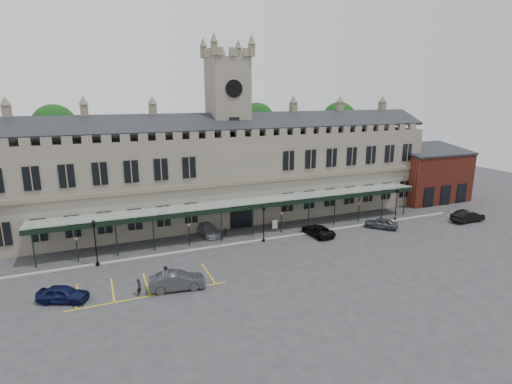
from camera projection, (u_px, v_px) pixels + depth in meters
name	position (u px, v px, depth m)	size (l,w,h in m)	color
ground	(277.00, 258.00, 43.44)	(140.00, 140.00, 0.00)	#2B2C2E
station_building	(229.00, 173.00, 56.17)	(60.00, 10.36, 17.30)	#645E53
clock_tower	(228.00, 126.00, 54.66)	(5.60, 5.60, 24.80)	#645E53
canopy	(252.00, 217.00, 49.56)	(50.00, 4.10, 4.30)	#8C9E93
brick_annex	(428.00, 175.00, 66.70)	(12.40, 8.36, 9.23)	maroon
kerb	(258.00, 240.00, 48.36)	(60.00, 0.40, 0.12)	gray
parking_markings	(147.00, 287.00, 36.90)	(16.00, 6.00, 0.01)	gold
tree_behind_left	(55.00, 128.00, 54.65)	(6.00, 6.00, 16.00)	#332314
tree_behind_mid	(257.00, 122.00, 65.78)	(6.00, 6.00, 16.00)	#332314
tree_behind_right	(339.00, 120.00, 71.71)	(6.00, 6.00, 16.00)	#332314
lamp_post_left	(95.00, 238.00, 40.71)	(0.48, 0.48, 5.03)	black
lamp_post_mid	(264.00, 220.00, 47.55)	(0.43, 0.43, 4.59)	black
lamp_post_right	(396.00, 201.00, 55.58)	(0.44, 0.44, 4.69)	black
traffic_cone	(390.00, 228.00, 52.20)	(0.41, 0.41, 0.65)	#E74F07
sign_board	(275.00, 224.00, 52.65)	(0.70, 0.16, 1.21)	black
bollard_left	(225.00, 231.00, 50.34)	(0.16, 0.16, 0.90)	black
bollard_right	(274.00, 222.00, 53.93)	(0.15, 0.15, 0.87)	black
car_left_a	(63.00, 294.00, 34.04)	(1.71, 4.26, 1.45)	#0B1033
car_left_b	(177.00, 281.00, 36.24)	(1.75, 5.03, 1.66)	#36383D
car_taxi	(207.00, 229.00, 50.39)	(2.00, 4.91, 1.43)	gray
car_van	(318.00, 230.00, 50.11)	(2.23, 4.83, 1.34)	black
car_right_a	(381.00, 223.00, 52.74)	(1.69, 4.20, 1.43)	#36383D
car_right_b	(468.00, 216.00, 55.45)	(1.73, 4.96, 1.63)	black
person_a	(139.00, 287.00, 35.12)	(0.58, 0.38, 1.60)	black
person_b	(166.00, 275.00, 37.16)	(0.88, 0.68, 1.81)	black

